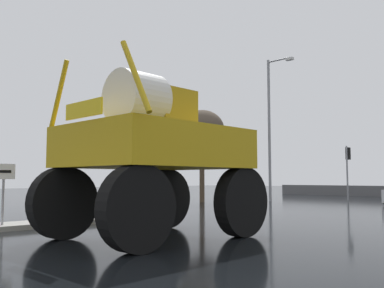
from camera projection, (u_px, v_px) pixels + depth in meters
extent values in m
plane|color=black|center=(373.00, 211.00, 19.52)|extent=(120.00, 120.00, 0.00)
cube|color=#9E9B93|center=(88.00, 220.00, 14.29)|extent=(1.30, 7.54, 0.15)
cylinder|color=#99999E|center=(3.00, 202.00, 12.16)|extent=(0.07, 0.07, 1.30)
cube|color=white|center=(5.00, 171.00, 12.24)|extent=(0.04, 0.60, 0.44)
cube|color=black|center=(5.00, 171.00, 12.22)|extent=(0.01, 0.36, 0.08)
cylinder|color=black|center=(165.00, 198.00, 12.75)|extent=(0.40, 1.75, 1.75)
cylinder|color=black|center=(242.00, 202.00, 10.77)|extent=(0.40, 1.75, 1.75)
cylinder|color=black|center=(63.00, 203.00, 10.34)|extent=(0.40, 1.75, 1.75)
cylinder|color=black|center=(138.00, 209.00, 8.36)|extent=(0.40, 1.75, 1.75)
cube|color=gold|center=(155.00, 148.00, 10.67)|extent=(3.39, 4.09, 0.99)
cube|color=#A98611|center=(167.00, 111.00, 11.05)|extent=(1.15, 1.15, 1.02)
cylinder|color=silver|center=(137.00, 99.00, 10.34)|extent=(1.36, 1.14, 1.35)
cylinder|color=gold|center=(59.00, 95.00, 10.51)|extent=(0.80, 0.13, 1.67)
cylinder|color=gold|center=(136.00, 76.00, 8.41)|extent=(0.95, 0.13, 1.61)
cube|color=yellow|center=(83.00, 109.00, 9.25)|extent=(1.41, 0.05, 0.36)
cylinder|color=gray|center=(164.00, 172.00, 18.10)|extent=(0.11, 0.11, 3.52)
cube|color=black|center=(167.00, 143.00, 18.35)|extent=(0.24, 0.32, 0.84)
sphere|color=#390503|center=(171.00, 137.00, 18.51)|extent=(0.17, 0.17, 0.17)
sphere|color=orange|center=(171.00, 143.00, 18.49)|extent=(0.17, 0.17, 0.17)
sphere|color=black|center=(171.00, 150.00, 18.47)|extent=(0.17, 0.17, 0.17)
cylinder|color=gray|center=(347.00, 173.00, 29.39)|extent=(0.11, 0.11, 3.76)
cube|color=black|center=(348.00, 154.00, 29.66)|extent=(0.24, 0.32, 0.84)
sphere|color=#390503|center=(349.00, 150.00, 29.82)|extent=(0.17, 0.17, 0.17)
sphere|color=orange|center=(349.00, 154.00, 29.79)|extent=(0.17, 0.17, 0.17)
sphere|color=black|center=(349.00, 158.00, 29.77)|extent=(0.17, 0.17, 0.17)
cylinder|color=gray|center=(269.00, 130.00, 28.44)|extent=(0.18, 0.18, 9.50)
cylinder|color=gray|center=(279.00, 60.00, 28.24)|extent=(1.67, 0.10, 0.10)
cube|color=silver|center=(290.00, 59.00, 27.65)|extent=(0.50, 0.24, 0.16)
cylinder|color=#473828|center=(202.00, 173.00, 27.15)|extent=(0.32, 0.32, 3.68)
ellipsoid|color=brown|center=(202.00, 129.00, 27.38)|extent=(2.86, 2.86, 2.43)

